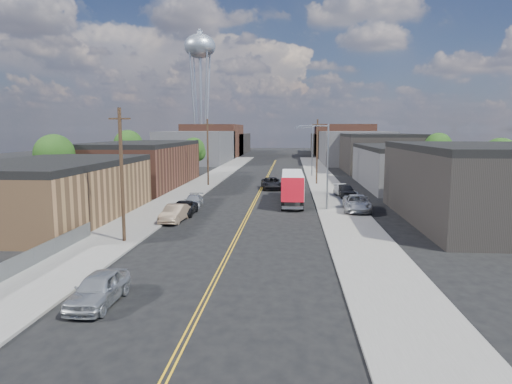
% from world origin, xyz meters
% --- Properties ---
extents(ground, '(260.00, 260.00, 0.00)m').
position_xyz_m(ground, '(0.00, 60.00, 0.00)').
color(ground, black).
rests_on(ground, ground).
extents(centerline, '(0.32, 120.00, 0.01)m').
position_xyz_m(centerline, '(0.00, 45.00, 0.01)').
color(centerline, gold).
rests_on(centerline, ground).
extents(sidewalk_left, '(5.00, 140.00, 0.15)m').
position_xyz_m(sidewalk_left, '(-9.50, 45.00, 0.07)').
color(sidewalk_left, slate).
rests_on(sidewalk_left, ground).
extents(sidewalk_right, '(5.00, 140.00, 0.15)m').
position_xyz_m(sidewalk_right, '(9.50, 45.00, 0.07)').
color(sidewalk_right, slate).
rests_on(sidewalk_right, ground).
extents(warehouse_tan, '(12.00, 22.00, 5.60)m').
position_xyz_m(warehouse_tan, '(-18.00, 18.00, 2.80)').
color(warehouse_tan, brown).
rests_on(warehouse_tan, ground).
extents(warehouse_brown, '(12.00, 26.00, 6.60)m').
position_xyz_m(warehouse_brown, '(-18.00, 44.00, 3.30)').
color(warehouse_brown, '#502B20').
rests_on(warehouse_brown, ground).
extents(industrial_right_a, '(14.00, 22.00, 7.10)m').
position_xyz_m(industrial_right_a, '(21.99, 20.00, 3.55)').
color(industrial_right_a, black).
rests_on(industrial_right_a, ground).
extents(industrial_right_b, '(14.00, 24.00, 6.10)m').
position_xyz_m(industrial_right_b, '(22.00, 46.00, 3.05)').
color(industrial_right_b, '#353538').
rests_on(industrial_right_b, ground).
extents(industrial_right_c, '(14.00, 22.00, 7.60)m').
position_xyz_m(industrial_right_c, '(22.00, 72.00, 3.80)').
color(industrial_right_c, black).
rests_on(industrial_right_c, ground).
extents(skyline_left_a, '(16.00, 30.00, 8.00)m').
position_xyz_m(skyline_left_a, '(-20.00, 95.00, 4.00)').
color(skyline_left_a, '#353538').
rests_on(skyline_left_a, ground).
extents(skyline_right_a, '(16.00, 30.00, 8.00)m').
position_xyz_m(skyline_right_a, '(20.00, 95.00, 4.00)').
color(skyline_right_a, '#353538').
rests_on(skyline_right_a, ground).
extents(skyline_left_b, '(16.00, 26.00, 10.00)m').
position_xyz_m(skyline_left_b, '(-20.00, 120.00, 5.00)').
color(skyline_left_b, '#502B20').
rests_on(skyline_left_b, ground).
extents(skyline_right_b, '(16.00, 26.00, 10.00)m').
position_xyz_m(skyline_right_b, '(20.00, 120.00, 5.00)').
color(skyline_right_b, '#502B20').
rests_on(skyline_right_b, ground).
extents(skyline_left_c, '(16.00, 40.00, 7.00)m').
position_xyz_m(skyline_left_c, '(-20.00, 140.00, 3.50)').
color(skyline_left_c, black).
rests_on(skyline_left_c, ground).
extents(skyline_right_c, '(16.00, 40.00, 7.00)m').
position_xyz_m(skyline_right_c, '(20.00, 140.00, 3.50)').
color(skyline_right_c, black).
rests_on(skyline_right_c, ground).
extents(water_tower, '(9.00, 9.00, 36.90)m').
position_xyz_m(water_tower, '(-22.00, 110.00, 30.65)').
color(water_tower, gray).
rests_on(water_tower, ground).
extents(streetlight_near, '(3.39, 0.25, 9.00)m').
position_xyz_m(streetlight_near, '(7.60, 25.00, 5.33)').
color(streetlight_near, gray).
rests_on(streetlight_near, ground).
extents(streetlight_far, '(3.39, 0.25, 9.00)m').
position_xyz_m(streetlight_far, '(7.60, 60.00, 5.33)').
color(streetlight_far, gray).
rests_on(streetlight_far, ground).
extents(utility_pole_left_near, '(1.60, 0.26, 10.00)m').
position_xyz_m(utility_pole_left_near, '(-8.20, 10.00, 5.14)').
color(utility_pole_left_near, black).
rests_on(utility_pole_left_near, ground).
extents(utility_pole_left_far, '(1.60, 0.26, 10.00)m').
position_xyz_m(utility_pole_left_far, '(-8.20, 45.00, 5.14)').
color(utility_pole_left_far, black).
rests_on(utility_pole_left_far, ground).
extents(utility_pole_right, '(1.60, 0.26, 10.00)m').
position_xyz_m(utility_pole_right, '(8.20, 48.00, 5.14)').
color(utility_pole_right, black).
rests_on(utility_pole_right, ground).
extents(chainlink_fence, '(0.05, 16.00, 1.22)m').
position_xyz_m(chainlink_fence, '(-11.50, 3.50, 0.66)').
color(chainlink_fence, slate).
rests_on(chainlink_fence, ground).
extents(tree_left_near, '(4.85, 4.76, 7.91)m').
position_xyz_m(tree_left_near, '(-23.94, 30.00, 5.18)').
color(tree_left_near, black).
rests_on(tree_left_near, ground).
extents(tree_left_mid, '(5.10, 5.04, 8.37)m').
position_xyz_m(tree_left_mid, '(-23.94, 55.00, 5.48)').
color(tree_left_mid, black).
rests_on(tree_left_mid, ground).
extents(tree_left_far, '(4.35, 4.20, 6.97)m').
position_xyz_m(tree_left_far, '(-13.94, 62.00, 4.57)').
color(tree_left_far, black).
rests_on(tree_left_far, ground).
extents(tree_right_near, '(4.60, 4.48, 7.44)m').
position_xyz_m(tree_right_near, '(30.06, 36.00, 4.87)').
color(tree_right_near, black).
rests_on(tree_right_near, ground).
extents(tree_right_far, '(4.85, 4.76, 7.91)m').
position_xyz_m(tree_right_far, '(30.06, 60.00, 5.18)').
color(tree_right_far, black).
rests_on(tree_right_far, ground).
extents(semi_truck, '(2.43, 13.67, 3.57)m').
position_xyz_m(semi_truck, '(4.41, 30.37, 2.03)').
color(semi_truck, silver).
rests_on(semi_truck, ground).
extents(car_left_a, '(1.94, 4.65, 1.57)m').
position_xyz_m(car_left_a, '(-5.00, -2.00, 0.79)').
color(car_left_a, '#B0B4B5').
rests_on(car_left_a, ground).
extents(car_left_b, '(1.98, 4.86, 1.57)m').
position_xyz_m(car_left_b, '(-6.40, 18.00, 0.78)').
color(car_left_b, '#927960').
rests_on(car_left_b, ground).
extents(car_left_c, '(2.42, 5.02, 1.38)m').
position_xyz_m(car_left_c, '(-6.40, 21.31, 0.69)').
color(car_left_c, black).
rests_on(car_left_c, ground).
extents(car_left_d, '(2.06, 4.60, 1.31)m').
position_xyz_m(car_left_d, '(-6.40, 26.14, 0.66)').
color(car_left_d, '#B3B6B9').
rests_on(car_left_d, ground).
extents(car_right_lot_a, '(3.21, 6.15, 1.65)m').
position_xyz_m(car_right_lot_a, '(11.00, 24.08, 0.98)').
color(car_right_lot_a, '#A6A9AC').
rests_on(car_right_lot_a, sidewalk_right).
extents(car_right_lot_b, '(3.03, 5.23, 1.42)m').
position_xyz_m(car_right_lot_b, '(11.00, 34.36, 0.86)').
color(car_right_lot_b, silver).
rests_on(car_right_lot_b, sidewalk_right).
extents(car_right_lot_c, '(2.48, 4.93, 1.61)m').
position_xyz_m(car_right_lot_c, '(11.00, 34.00, 0.96)').
color(car_right_lot_c, black).
rests_on(car_right_lot_c, sidewalk_right).
extents(car_ahead_truck, '(3.43, 6.20, 1.64)m').
position_xyz_m(car_ahead_truck, '(1.50, 42.00, 0.82)').
color(car_ahead_truck, black).
rests_on(car_ahead_truck, ground).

